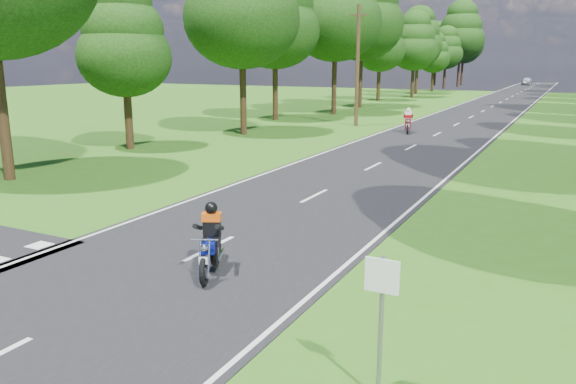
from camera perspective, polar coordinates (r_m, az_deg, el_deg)
The scene contains 9 objects.
ground at distance 12.10m, azimuth -13.45°, elevation -8.42°, with size 160.00×160.00×0.00m, color #325F15.
main_road at distance 59.08m, azimuth 20.05°, elevation 8.17°, with size 7.00×140.00×0.02m, color black.
road_markings at distance 57.25m, azimuth 19.67°, elevation 8.08°, with size 7.40×140.00×0.01m.
treeline at distance 68.89m, azimuth 22.98°, elevation 15.42°, with size 40.00×115.35×14.78m.
telegraph_pole at distance 38.86m, azimuth 7.07°, elevation 12.65°, with size 1.20×0.26×8.00m.
road_sign at distance 7.38m, azimuth 9.45°, elevation -11.30°, with size 0.45×0.07×2.00m.
rider_near_blue at distance 11.87m, azimuth -7.89°, elevation -4.68°, with size 0.59×1.78×1.49m, color #0D1690, non-canonical shape.
rider_far_red at distance 35.61m, azimuth 12.10°, elevation 7.12°, with size 0.62×1.85×1.54m, color #A20C0E, non-canonical shape.
distant_car at distance 113.67m, azimuth 23.09°, elevation 10.33°, with size 1.71×4.25×1.45m, color silver.
Camera 1 is at (7.47, -8.45, 4.38)m, focal length 35.00 mm.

